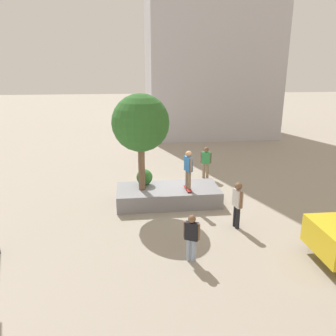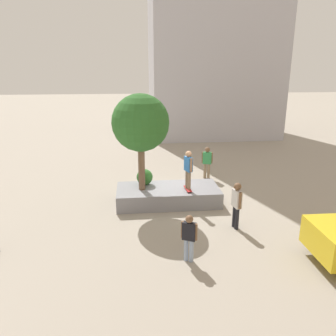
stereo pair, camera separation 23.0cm
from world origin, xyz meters
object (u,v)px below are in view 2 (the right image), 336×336
(planter_ledge, at_px, (168,195))
(skateboard, at_px, (188,189))
(skateboarder, at_px, (188,167))
(passerby_with_bag, at_px, (237,202))
(bystander_watching, at_px, (207,161))
(plaza_tree, at_px, (141,123))
(pedestrian_crossing, at_px, (189,235))

(planter_ledge, relative_size, skateboard, 5.46)
(planter_ledge, distance_m, skateboarder, 1.64)
(planter_ledge, bearing_deg, skateboard, 155.49)
(passerby_with_bag, bearing_deg, bystander_watching, -91.64)
(skateboarder, distance_m, passerby_with_bag, 2.77)
(passerby_with_bag, xyz_separation_m, bystander_watching, (-0.16, -5.75, -0.04))
(plaza_tree, relative_size, skateboard, 5.00)
(skateboarder, bearing_deg, planter_ledge, -24.51)
(plaza_tree, xyz_separation_m, passerby_with_bag, (-3.37, 2.57, -2.53))
(plaza_tree, distance_m, skateboard, 3.42)
(passerby_with_bag, bearing_deg, skateboard, -57.84)
(skateboard, xyz_separation_m, skateboarder, (0.00, -0.00, 0.97))
(planter_ledge, relative_size, pedestrian_crossing, 2.89)
(plaza_tree, distance_m, bystander_watching, 5.40)
(skateboard, bearing_deg, pedestrian_crossing, 81.21)
(plaza_tree, bearing_deg, skateboarder, 171.04)
(pedestrian_crossing, bearing_deg, skateboarder, -98.79)
(plaza_tree, bearing_deg, skateboard, 171.04)
(skateboard, relative_size, pedestrian_crossing, 0.53)
(bystander_watching, bearing_deg, planter_ledge, 52.29)
(planter_ledge, bearing_deg, pedestrian_crossing, 91.91)
(skateboard, bearing_deg, planter_ledge, -24.51)
(skateboard, distance_m, skateboarder, 0.97)
(skateboard, height_order, bystander_watching, bystander_watching)
(planter_ledge, relative_size, bystander_watching, 2.60)
(skateboard, height_order, passerby_with_bag, passerby_with_bag)
(skateboarder, height_order, pedestrian_crossing, skateboarder)
(planter_ledge, xyz_separation_m, bystander_watching, (-2.41, -3.11, 0.64))
(planter_ledge, relative_size, plaza_tree, 1.09)
(skateboard, relative_size, bystander_watching, 0.48)
(skateboard, bearing_deg, bystander_watching, -114.54)
(planter_ledge, distance_m, skateboard, 0.98)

